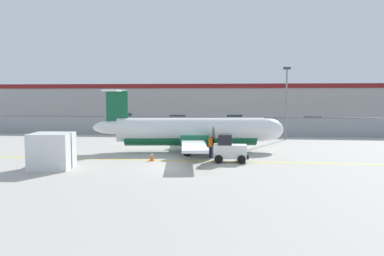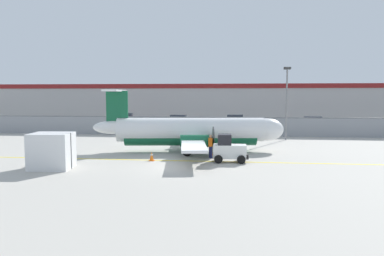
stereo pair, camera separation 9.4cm
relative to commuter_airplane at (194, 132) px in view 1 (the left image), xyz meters
name	(u,v)px [view 1 (the left image)]	position (x,y,z in m)	size (l,w,h in m)	color
ground_plane	(186,161)	(-0.13, -4.33, -1.60)	(140.00, 140.00, 0.01)	#ADA89E
perimeter_fence	(204,126)	(-0.13, 11.67, -0.49)	(98.00, 0.10, 2.10)	gray
parking_lot_strip	(210,126)	(-0.13, 23.17, -1.54)	(98.00, 17.00, 0.12)	#38383A
background_building	(216,101)	(-0.13, 41.66, 1.66)	(91.00, 8.10, 6.50)	#BCB7B2
commuter_airplane	(194,132)	(0.00, 0.00, 0.00)	(15.24, 16.07, 4.92)	white
baggage_tug	(229,149)	(2.85, -4.42, -0.75)	(2.35, 1.42, 1.88)	silver
ground_crew_worker	(211,145)	(1.52, -2.99, -0.65)	(0.45, 0.53, 1.70)	#191E4C
cargo_container	(52,151)	(-7.93, -7.92, -0.50)	(2.57, 2.21, 2.20)	silver
traffic_cone_near_left	(214,151)	(1.68, -1.61, -1.29)	(0.36, 0.36, 0.64)	orange
traffic_cone_near_right	(152,156)	(-2.44, -4.54, -1.29)	(0.36, 0.36, 0.64)	orange
parked_car_0	(124,118)	(-13.77, 26.82, -0.71)	(4.39, 2.45, 1.58)	red
parked_car_1	(179,120)	(-4.62, 22.87, -0.71)	(4.22, 2.04, 1.58)	silver
parked_car_2	(235,120)	(3.40, 24.11, -0.71)	(4.26, 2.13, 1.58)	silver
parked_car_3	(313,122)	(13.53, 21.03, -0.71)	(4.36, 2.35, 1.58)	red
apron_light_pole	(286,97)	(8.35, 8.70, 2.70)	(0.70, 0.30, 7.27)	slate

